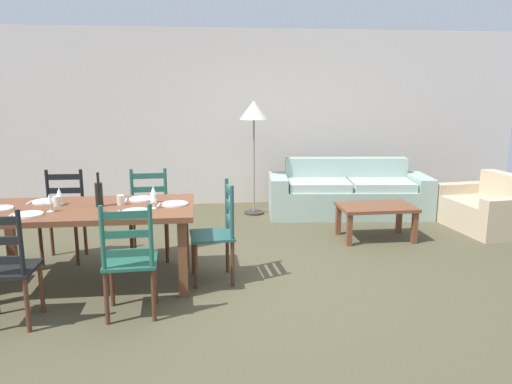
% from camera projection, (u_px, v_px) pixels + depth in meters
% --- Properties ---
extents(ground_plane, '(9.60, 9.60, 0.02)m').
position_uv_depth(ground_plane, '(245.00, 280.00, 4.81)').
color(ground_plane, '#4C4731').
extents(wall_far, '(9.60, 0.16, 2.70)m').
position_uv_depth(wall_far, '(224.00, 118.00, 7.73)').
color(wall_far, beige).
rests_on(wall_far, ground_plane).
extents(dining_table, '(1.90, 0.96, 0.75)m').
position_uv_depth(dining_table, '(90.00, 216.00, 4.54)').
color(dining_table, brown).
rests_on(dining_table, ground_plane).
extents(dining_chair_near_left, '(0.43, 0.41, 0.96)m').
position_uv_depth(dining_chair_near_left, '(5.00, 268.00, 3.76)').
color(dining_chair_near_left, black).
rests_on(dining_chair_near_left, ground_plane).
extents(dining_chair_near_right, '(0.44, 0.42, 0.96)m').
position_uv_depth(dining_chair_near_right, '(130.00, 260.00, 3.93)').
color(dining_chair_near_right, '#215B49').
rests_on(dining_chair_near_right, ground_plane).
extents(dining_chair_far_left, '(0.43, 0.42, 0.96)m').
position_uv_depth(dining_chair_far_left, '(64.00, 216.00, 5.28)').
color(dining_chair_far_left, black).
rests_on(dining_chair_far_left, ground_plane).
extents(dining_chair_far_right, '(0.44, 0.42, 0.96)m').
position_uv_depth(dining_chair_far_right, '(149.00, 214.00, 5.35)').
color(dining_chair_far_right, '#265D4B').
rests_on(dining_chair_far_right, ground_plane).
extents(dining_chair_head_east, '(0.43, 0.45, 0.96)m').
position_uv_depth(dining_chair_head_east, '(217.00, 232.00, 4.69)').
color(dining_chair_head_east, '#24524D').
rests_on(dining_chair_head_east, ground_plane).
extents(dinner_plate_near_left, '(0.24, 0.24, 0.02)m').
position_uv_depth(dinner_plate_near_left, '(28.00, 215.00, 4.23)').
color(dinner_plate_near_left, white).
rests_on(dinner_plate_near_left, dining_table).
extents(fork_near_left, '(0.02, 0.17, 0.01)m').
position_uv_depth(fork_near_left, '(10.00, 216.00, 4.21)').
color(fork_near_left, silver).
rests_on(fork_near_left, dining_table).
extents(dinner_plate_near_right, '(0.24, 0.24, 0.02)m').
position_uv_depth(dinner_plate_near_right, '(136.00, 211.00, 4.33)').
color(dinner_plate_near_right, white).
rests_on(dinner_plate_near_right, dining_table).
extents(fork_near_right, '(0.03, 0.17, 0.01)m').
position_uv_depth(fork_near_right, '(118.00, 213.00, 4.32)').
color(fork_near_right, silver).
rests_on(fork_near_right, dining_table).
extents(dinner_plate_far_left, '(0.24, 0.24, 0.02)m').
position_uv_depth(dinner_plate_far_left, '(46.00, 201.00, 4.71)').
color(dinner_plate_far_left, white).
rests_on(dinner_plate_far_left, dining_table).
extents(fork_far_left, '(0.02, 0.17, 0.01)m').
position_uv_depth(fork_far_left, '(29.00, 202.00, 4.69)').
color(fork_far_left, silver).
rests_on(fork_far_left, dining_table).
extents(dinner_plate_far_right, '(0.24, 0.24, 0.02)m').
position_uv_depth(dinner_plate_far_right, '(142.00, 199.00, 4.82)').
color(dinner_plate_far_right, white).
rests_on(dinner_plate_far_right, dining_table).
extents(fork_far_right, '(0.02, 0.17, 0.01)m').
position_uv_depth(fork_far_right, '(126.00, 200.00, 4.80)').
color(fork_far_right, silver).
rests_on(fork_far_right, dining_table).
extents(dinner_plate_head_east, '(0.24, 0.24, 0.02)m').
position_uv_depth(dinner_plate_head_east, '(175.00, 204.00, 4.61)').
color(dinner_plate_head_east, white).
rests_on(dinner_plate_head_east, dining_table).
extents(fork_head_east, '(0.03, 0.17, 0.01)m').
position_uv_depth(fork_head_east, '(159.00, 205.00, 4.60)').
color(fork_head_east, silver).
rests_on(fork_head_east, dining_table).
extents(wine_bottle, '(0.07, 0.07, 0.32)m').
position_uv_depth(wine_bottle, '(99.00, 194.00, 4.53)').
color(wine_bottle, black).
rests_on(wine_bottle, dining_table).
extents(wine_glass_near_left, '(0.06, 0.06, 0.16)m').
position_uv_depth(wine_glass_near_left, '(49.00, 200.00, 4.33)').
color(wine_glass_near_left, white).
rests_on(wine_glass_near_left, dining_table).
extents(wine_glass_near_right, '(0.06, 0.06, 0.16)m').
position_uv_depth(wine_glass_near_right, '(153.00, 197.00, 4.45)').
color(wine_glass_near_right, white).
rests_on(wine_glass_near_right, dining_table).
extents(wine_glass_far_left, '(0.06, 0.06, 0.16)m').
position_uv_depth(wine_glass_far_left, '(59.00, 193.00, 4.61)').
color(wine_glass_far_left, white).
rests_on(wine_glass_far_left, dining_table).
extents(wine_glass_far_right, '(0.06, 0.06, 0.16)m').
position_uv_depth(wine_glass_far_right, '(153.00, 191.00, 4.68)').
color(wine_glass_far_right, white).
rests_on(wine_glass_far_right, dining_table).
extents(coffee_cup_primary, '(0.07, 0.07, 0.09)m').
position_uv_depth(coffee_cup_primary, '(121.00, 200.00, 4.61)').
color(coffee_cup_primary, beige).
rests_on(coffee_cup_primary, dining_table).
extents(coffee_cup_secondary, '(0.07, 0.07, 0.09)m').
position_uv_depth(coffee_cup_secondary, '(57.00, 201.00, 4.57)').
color(coffee_cup_secondary, beige).
rests_on(coffee_cup_secondary, dining_table).
extents(couch, '(2.35, 1.04, 0.80)m').
position_uv_depth(couch, '(348.00, 195.00, 7.20)').
color(couch, '#99B1A4').
rests_on(couch, ground_plane).
extents(coffee_table, '(0.90, 0.56, 0.42)m').
position_uv_depth(coffee_table, '(376.00, 211.00, 6.01)').
color(coffee_table, brown).
rests_on(coffee_table, ground_plane).
extents(armchair_upholstered, '(0.92, 1.24, 0.72)m').
position_uv_depth(armchair_upholstered, '(489.00, 210.00, 6.47)').
color(armchair_upholstered, '#C5AE8D').
rests_on(armchair_upholstered, ground_plane).
extents(standing_lamp, '(0.40, 0.40, 1.64)m').
position_uv_depth(standing_lamp, '(254.00, 117.00, 6.99)').
color(standing_lamp, '#332D28').
rests_on(standing_lamp, ground_plane).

